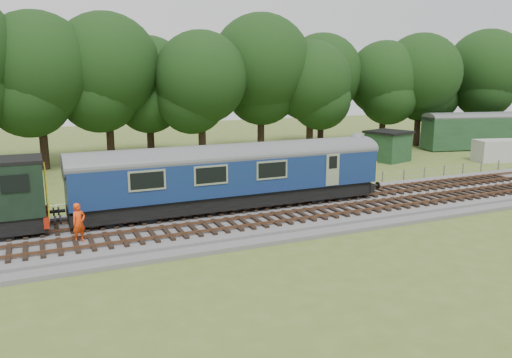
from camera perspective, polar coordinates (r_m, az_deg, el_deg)
name	(u,v)px	position (r m, az deg, el deg)	size (l,w,h in m)	color
ground	(322,211)	(30.13, 7.51, -3.64)	(120.00, 120.00, 0.00)	#4B5F23
ballast	(322,208)	(30.09, 7.52, -3.32)	(70.00, 7.00, 0.35)	#4C4C4F
track_north	(310,199)	(31.19, 6.18, -2.29)	(67.20, 2.40, 0.21)	black
track_south	(337,211)	(28.72, 9.20, -3.60)	(67.20, 2.40, 0.21)	black
fence	(287,195)	(33.91, 3.53, -1.82)	(64.00, 0.12, 1.00)	#6B6054
tree_line	(205,157)	(49.77, -5.86, 2.50)	(70.00, 8.00, 18.00)	black
dmu_railcar	(233,171)	(28.51, -2.65, 0.95)	(18.05, 2.86, 3.88)	black
worker	(79,223)	(24.50, -19.59, -4.73)	(0.68, 0.44, 1.86)	#F53E0C
parked_coach	(491,129)	(60.87, 25.27, 5.23)	(15.69, 5.89, 3.95)	#1A391E
shed	(388,146)	(48.78, 14.84, 3.70)	(4.32, 4.32, 2.86)	#1A391E
caravan	(497,151)	(52.19, 25.85, 2.94)	(4.16, 2.04, 2.04)	#A4A5A0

